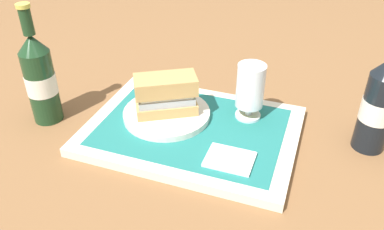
{
  "coord_description": "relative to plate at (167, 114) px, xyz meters",
  "views": [
    {
      "loc": [
        0.24,
        -0.65,
        0.51
      ],
      "look_at": [
        0.0,
        0.0,
        0.05
      ],
      "focal_mm": 37.43,
      "sensor_mm": 36.0,
      "label": 1
    }
  ],
  "objects": [
    {
      "name": "ground_plane",
      "position": [
        0.06,
        -0.02,
        -0.03
      ],
      "size": [
        3.0,
        3.0,
        0.0
      ],
      "primitive_type": "plane",
      "color": "brown"
    },
    {
      "name": "tray",
      "position": [
        0.06,
        -0.02,
        -0.02
      ],
      "size": [
        0.44,
        0.32,
        0.02
      ],
      "primitive_type": "cube",
      "color": "beige",
      "rests_on": "ground_plane"
    },
    {
      "name": "placemat",
      "position": [
        0.06,
        -0.02,
        -0.01
      ],
      "size": [
        0.38,
        0.27,
        0.0
      ],
      "primitive_type": "cube",
      "color": "#1E6B66",
      "rests_on": "tray"
    },
    {
      "name": "plate",
      "position": [
        0.0,
        0.0,
        0.0
      ],
      "size": [
        0.19,
        0.19,
        0.01
      ],
      "primitive_type": "cylinder",
      "color": "silver",
      "rests_on": "placemat"
    },
    {
      "name": "sandwich",
      "position": [
        0.0,
        0.0,
        0.05
      ],
      "size": [
        0.14,
        0.12,
        0.08
      ],
      "rotation": [
        0.0,
        0.0,
        0.53
      ],
      "color": "tan",
      "rests_on": "plate"
    },
    {
      "name": "beer_glass",
      "position": [
        0.17,
        0.06,
        0.06
      ],
      "size": [
        0.06,
        0.06,
        0.12
      ],
      "color": "silver",
      "rests_on": "placemat"
    },
    {
      "name": "napkin_folded",
      "position": [
        0.17,
        -0.1,
        -0.0
      ],
      "size": [
        0.09,
        0.07,
        0.01
      ],
      "primitive_type": "cube",
      "color": "white",
      "rests_on": "placemat"
    },
    {
      "name": "beer_bottle",
      "position": [
        0.42,
        0.07,
        0.08
      ],
      "size": [
        0.07,
        0.07,
        0.27
      ],
      "color": "black",
      "rests_on": "ground_plane"
    },
    {
      "name": "second_bottle",
      "position": [
        -0.26,
        -0.07,
        0.08
      ],
      "size": [
        0.07,
        0.07,
        0.27
      ],
      "color": "#19381E",
      "rests_on": "ground_plane"
    }
  ]
}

